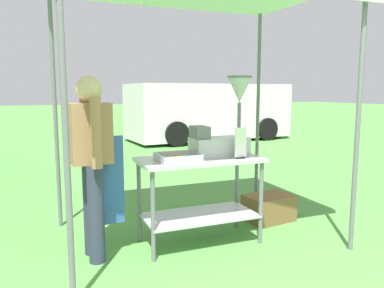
{
  "coord_description": "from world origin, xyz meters",
  "views": [
    {
      "loc": [
        -1.32,
        -2.3,
        1.48
      ],
      "look_at": [
        0.08,
        1.17,
        0.95
      ],
      "focal_mm": 35.24,
      "sensor_mm": 36.0,
      "label": 1
    }
  ],
  "objects_px": {
    "donut_fryer": "(224,127)",
    "supply_crate": "(269,208)",
    "van_white": "(208,111)",
    "vendor": "(92,158)",
    "donut_cart": "(200,181)",
    "donut_tray": "(178,159)",
    "menu_sign": "(241,145)"
  },
  "relations": [
    {
      "from": "donut_cart",
      "to": "van_white",
      "type": "bearing_deg",
      "value": 65.05
    },
    {
      "from": "supply_crate",
      "to": "van_white",
      "type": "relative_size",
      "value": 0.12
    },
    {
      "from": "donut_tray",
      "to": "van_white",
      "type": "distance_m",
      "value": 8.19
    },
    {
      "from": "donut_fryer",
      "to": "van_white",
      "type": "height_order",
      "value": "van_white"
    },
    {
      "from": "supply_crate",
      "to": "van_white",
      "type": "xyz_separation_m",
      "value": [
        2.39,
        6.97,
        0.73
      ]
    },
    {
      "from": "supply_crate",
      "to": "van_white",
      "type": "height_order",
      "value": "van_white"
    },
    {
      "from": "donut_fryer",
      "to": "supply_crate",
      "type": "bearing_deg",
      "value": 18.23
    },
    {
      "from": "donut_fryer",
      "to": "van_white",
      "type": "distance_m",
      "value": 7.84
    },
    {
      "from": "donut_cart",
      "to": "van_white",
      "type": "relative_size",
      "value": 0.24
    },
    {
      "from": "donut_fryer",
      "to": "menu_sign",
      "type": "xyz_separation_m",
      "value": [
        0.06,
        -0.23,
        -0.15
      ]
    },
    {
      "from": "donut_tray",
      "to": "donut_fryer",
      "type": "relative_size",
      "value": 0.49
    },
    {
      "from": "supply_crate",
      "to": "donut_tray",
      "type": "bearing_deg",
      "value": -163.31
    },
    {
      "from": "supply_crate",
      "to": "donut_cart",
      "type": "bearing_deg",
      "value": -163.67
    },
    {
      "from": "van_white",
      "to": "supply_crate",
      "type": "bearing_deg",
      "value": -108.92
    },
    {
      "from": "menu_sign",
      "to": "vendor",
      "type": "relative_size",
      "value": 0.18
    },
    {
      "from": "donut_fryer",
      "to": "menu_sign",
      "type": "distance_m",
      "value": 0.28
    },
    {
      "from": "donut_tray",
      "to": "van_white",
      "type": "relative_size",
      "value": 0.08
    },
    {
      "from": "donut_cart",
      "to": "menu_sign",
      "type": "xyz_separation_m",
      "value": [
        0.34,
        -0.18,
        0.36
      ]
    },
    {
      "from": "donut_cart",
      "to": "supply_crate",
      "type": "height_order",
      "value": "donut_cart"
    },
    {
      "from": "menu_sign",
      "to": "van_white",
      "type": "xyz_separation_m",
      "value": [
        3.03,
        7.43,
        -0.1
      ]
    },
    {
      "from": "donut_tray",
      "to": "supply_crate",
      "type": "xyz_separation_m",
      "value": [
        1.24,
        0.37,
        -0.72
      ]
    },
    {
      "from": "donut_fryer",
      "to": "supply_crate",
      "type": "xyz_separation_m",
      "value": [
        0.7,
        0.23,
        -0.98
      ]
    },
    {
      "from": "donut_fryer",
      "to": "supply_crate",
      "type": "height_order",
      "value": "donut_fryer"
    },
    {
      "from": "donut_cart",
      "to": "vendor",
      "type": "bearing_deg",
      "value": 178.02
    },
    {
      "from": "donut_tray",
      "to": "donut_fryer",
      "type": "distance_m",
      "value": 0.62
    },
    {
      "from": "donut_tray",
      "to": "menu_sign",
      "type": "distance_m",
      "value": 0.62
    },
    {
      "from": "donut_fryer",
      "to": "vendor",
      "type": "distance_m",
      "value": 1.3
    },
    {
      "from": "donut_cart",
      "to": "donut_fryer",
      "type": "relative_size",
      "value": 1.51
    },
    {
      "from": "vendor",
      "to": "donut_fryer",
      "type": "bearing_deg",
      "value": 1.06
    },
    {
      "from": "donut_fryer",
      "to": "supply_crate",
      "type": "distance_m",
      "value": 1.22
    },
    {
      "from": "donut_cart",
      "to": "donut_fryer",
      "type": "height_order",
      "value": "donut_fryer"
    },
    {
      "from": "vendor",
      "to": "supply_crate",
      "type": "height_order",
      "value": "vendor"
    }
  ]
}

